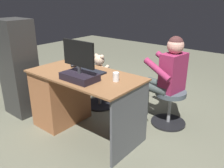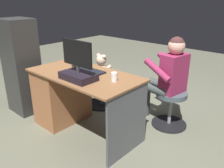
{
  "view_description": "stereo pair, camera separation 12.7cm",
  "coord_description": "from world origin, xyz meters",
  "px_view_note": "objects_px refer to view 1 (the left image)",
  "views": [
    {
      "loc": [
        -1.81,
        2.06,
        1.59
      ],
      "look_at": [
        -0.15,
        0.02,
        0.58
      ],
      "focal_mm": 37.4,
      "sensor_mm": 36.0,
      "label": 1
    },
    {
      "loc": [
        -1.91,
        1.98,
        1.59
      ],
      "look_at": [
        -0.15,
        0.02,
        0.58
      ],
      "focal_mm": 37.4,
      "sensor_mm": 36.0,
      "label": 2
    }
  ],
  "objects_px": {
    "monitor": "(79,70)",
    "computer_mouse": "(74,65)",
    "keyboard": "(89,71)",
    "cup": "(116,77)",
    "person": "(166,73)",
    "teddy_bear": "(100,66)",
    "visitor_chair": "(170,104)",
    "desk": "(66,95)",
    "tv_remote": "(72,74)",
    "office_chair_teddy": "(100,88)"
  },
  "relations": [
    {
      "from": "teddy_bear",
      "to": "visitor_chair",
      "type": "bearing_deg",
      "value": -171.75
    },
    {
      "from": "desk",
      "to": "teddy_bear",
      "type": "bearing_deg",
      "value": -88.88
    },
    {
      "from": "tv_remote",
      "to": "visitor_chair",
      "type": "relative_size",
      "value": 0.32
    },
    {
      "from": "cup",
      "to": "office_chair_teddy",
      "type": "height_order",
      "value": "cup"
    },
    {
      "from": "person",
      "to": "teddy_bear",
      "type": "bearing_deg",
      "value": 8.2
    },
    {
      "from": "tv_remote",
      "to": "visitor_chair",
      "type": "height_order",
      "value": "tv_remote"
    },
    {
      "from": "teddy_bear",
      "to": "visitor_chair",
      "type": "relative_size",
      "value": 0.72
    },
    {
      "from": "keyboard",
      "to": "person",
      "type": "distance_m",
      "value": 0.95
    },
    {
      "from": "monitor",
      "to": "teddy_bear",
      "type": "distance_m",
      "value": 0.99
    },
    {
      "from": "visitor_chair",
      "to": "person",
      "type": "distance_m",
      "value": 0.41
    },
    {
      "from": "tv_remote",
      "to": "teddy_bear",
      "type": "bearing_deg",
      "value": -45.77
    },
    {
      "from": "visitor_chair",
      "to": "monitor",
      "type": "bearing_deg",
      "value": 59.37
    },
    {
      "from": "computer_mouse",
      "to": "cup",
      "type": "relative_size",
      "value": 1.02
    },
    {
      "from": "computer_mouse",
      "to": "tv_remote",
      "type": "height_order",
      "value": "computer_mouse"
    },
    {
      "from": "tv_remote",
      "to": "desk",
      "type": "bearing_deg",
      "value": 3.84
    },
    {
      "from": "monitor",
      "to": "computer_mouse",
      "type": "distance_m",
      "value": 0.52
    },
    {
      "from": "teddy_bear",
      "to": "visitor_chair",
      "type": "height_order",
      "value": "teddy_bear"
    },
    {
      "from": "desk",
      "to": "computer_mouse",
      "type": "xyz_separation_m",
      "value": [
        -0.04,
        -0.13,
        0.37
      ]
    },
    {
      "from": "computer_mouse",
      "to": "office_chair_teddy",
      "type": "relative_size",
      "value": 0.21
    },
    {
      "from": "teddy_bear",
      "to": "desk",
      "type": "bearing_deg",
      "value": 91.12
    },
    {
      "from": "tv_remote",
      "to": "person",
      "type": "distance_m",
      "value": 1.14
    },
    {
      "from": "cup",
      "to": "computer_mouse",
      "type": "bearing_deg",
      "value": -6.23
    },
    {
      "from": "desk",
      "to": "visitor_chair",
      "type": "distance_m",
      "value": 1.33
    },
    {
      "from": "monitor",
      "to": "computer_mouse",
      "type": "xyz_separation_m",
      "value": [
        0.42,
        -0.29,
        -0.09
      ]
    },
    {
      "from": "office_chair_teddy",
      "to": "computer_mouse",
      "type": "bearing_deg",
      "value": 96.19
    },
    {
      "from": "keyboard",
      "to": "cup",
      "type": "bearing_deg",
      "value": 172.16
    },
    {
      "from": "person",
      "to": "computer_mouse",
      "type": "bearing_deg",
      "value": 36.64
    },
    {
      "from": "person",
      "to": "tv_remote",
      "type": "bearing_deg",
      "value": 52.61
    },
    {
      "from": "cup",
      "to": "desk",
      "type": "bearing_deg",
      "value": 3.48
    },
    {
      "from": "cup",
      "to": "teddy_bear",
      "type": "relative_size",
      "value": 0.28
    },
    {
      "from": "keyboard",
      "to": "teddy_bear",
      "type": "xyz_separation_m",
      "value": [
        0.34,
        -0.56,
        -0.14
      ]
    },
    {
      "from": "monitor",
      "to": "keyboard",
      "type": "xyz_separation_m",
      "value": [
        0.13,
        -0.27,
        -0.1
      ]
    },
    {
      "from": "keyboard",
      "to": "visitor_chair",
      "type": "relative_size",
      "value": 0.9
    },
    {
      "from": "tv_remote",
      "to": "visitor_chair",
      "type": "xyz_separation_m",
      "value": [
        -0.78,
        -0.92,
        -0.48
      ]
    },
    {
      "from": "monitor",
      "to": "computer_mouse",
      "type": "relative_size",
      "value": 4.36
    },
    {
      "from": "teddy_bear",
      "to": "person",
      "type": "height_order",
      "value": "person"
    },
    {
      "from": "tv_remote",
      "to": "teddy_bear",
      "type": "xyz_separation_m",
      "value": [
        0.28,
        -0.77,
        -0.14
      ]
    },
    {
      "from": "visitor_chair",
      "to": "teddy_bear",
      "type": "bearing_deg",
      "value": 8.25
    },
    {
      "from": "monitor",
      "to": "cup",
      "type": "distance_m",
      "value": 0.39
    },
    {
      "from": "keyboard",
      "to": "visitor_chair",
      "type": "bearing_deg",
      "value": -135.11
    },
    {
      "from": "cup",
      "to": "tv_remote",
      "type": "bearing_deg",
      "value": 16.09
    },
    {
      "from": "tv_remote",
      "to": "person",
      "type": "height_order",
      "value": "person"
    },
    {
      "from": "office_chair_teddy",
      "to": "visitor_chair",
      "type": "relative_size",
      "value": 1.0
    },
    {
      "from": "visitor_chair",
      "to": "keyboard",
      "type": "bearing_deg",
      "value": 44.89
    },
    {
      "from": "tv_remote",
      "to": "teddy_bear",
      "type": "distance_m",
      "value": 0.83
    },
    {
      "from": "keyboard",
      "to": "computer_mouse",
      "type": "relative_size",
      "value": 4.38
    },
    {
      "from": "teddy_bear",
      "to": "person",
      "type": "bearing_deg",
      "value": -171.8
    },
    {
      "from": "computer_mouse",
      "to": "cup",
      "type": "height_order",
      "value": "cup"
    },
    {
      "from": "keyboard",
      "to": "cup",
      "type": "xyz_separation_m",
      "value": [
        -0.44,
        0.06,
        0.04
      ]
    },
    {
      "from": "keyboard",
      "to": "person",
      "type": "bearing_deg",
      "value": -132.07
    }
  ]
}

